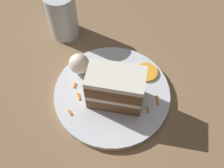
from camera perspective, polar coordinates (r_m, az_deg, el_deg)
The scene contains 8 objects.
ground_plane at distance 0.64m, azimuth 5.67°, elevation -1.00°, with size 6.00×6.00×0.00m, color #38332D.
dining_table at distance 0.63m, azimuth 5.78°, elevation -0.33°, with size 1.38×1.04×0.03m, color #846647.
plate at distance 0.59m, azimuth -0.00°, elevation -2.10°, with size 0.26×0.26×0.01m, color silver.
cake_slice at distance 0.53m, azimuth 0.81°, elevation -0.90°, with size 0.12×0.07×0.09m.
cream_dollop at distance 0.60m, azimuth -7.14°, elevation 4.35°, with size 0.05×0.04×0.05m, color white.
orange_garnish at distance 0.61m, azimuth 7.48°, elevation 2.57°, with size 0.05×0.05×0.01m, color orange.
carrot_shreds_scatter at distance 0.59m, azimuth -0.28°, elevation -0.67°, with size 0.19×0.15×0.00m.
drinking_glass at distance 0.68m, azimuth -10.68°, elevation 14.02°, with size 0.07×0.07×0.12m.
Camera 1 is at (0.03, 0.33, 0.55)m, focal length 42.00 mm.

